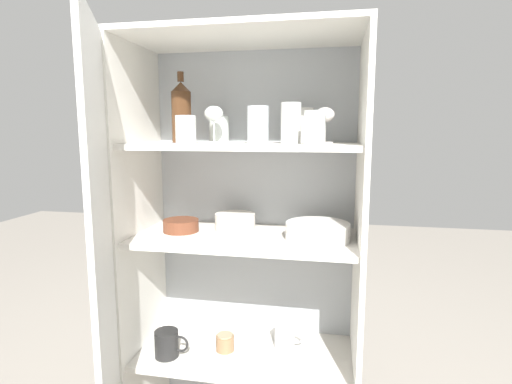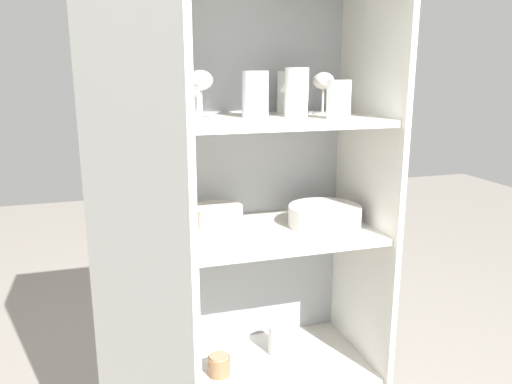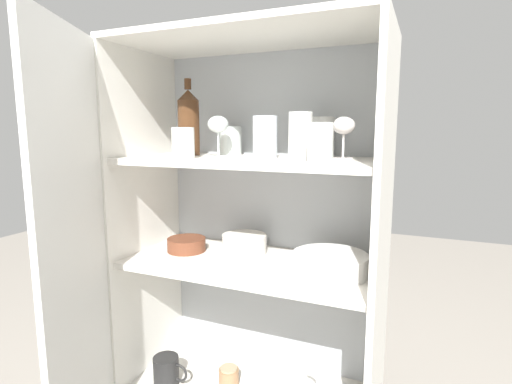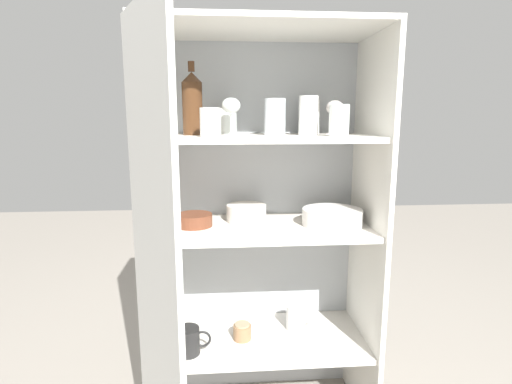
{
  "view_description": "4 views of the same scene",
  "coord_description": "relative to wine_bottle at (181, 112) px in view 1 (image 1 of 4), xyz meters",
  "views": [
    {
      "loc": [
        0.31,
        -1.22,
        1.2
      ],
      "look_at": [
        0.04,
        0.18,
        0.98
      ],
      "focal_mm": 28.0,
      "sensor_mm": 36.0,
      "label": 1
    },
    {
      "loc": [
        -0.38,
        -1.19,
        1.29
      ],
      "look_at": [
        0.05,
        0.2,
        0.93
      ],
      "focal_mm": 35.0,
      "sensor_mm": 36.0,
      "label": 2
    },
    {
      "loc": [
        0.52,
        -0.97,
        1.24
      ],
      "look_at": [
        0.01,
        0.22,
        1.04
      ],
      "focal_mm": 28.0,
      "sensor_mm": 36.0,
      "label": 3
    },
    {
      "loc": [
        -0.14,
        -1.27,
        1.22
      ],
      "look_at": [
        -0.02,
        0.2,
        0.94
      ],
      "focal_mm": 28.0,
      "sensor_mm": 36.0,
      "label": 4
    }
  ],
  "objects": [
    {
      "name": "cupboard_top_panel",
      "position": [
        0.25,
        -0.04,
        0.25
      ],
      "size": [
        0.85,
        0.42,
        0.02
      ],
      "primitive_type": "cube",
      "color": "white",
      "rests_on": "cupboard_side_left"
    },
    {
      "name": "tumbler_glass_3",
      "position": [
        0.07,
        -0.14,
        -0.07
      ],
      "size": [
        0.07,
        0.07,
        0.1
      ],
      "color": "white",
      "rests_on": "shelf_board_upper"
    },
    {
      "name": "shelf_board_upper",
      "position": [
        0.25,
        -0.04,
        -0.13
      ],
      "size": [
        0.81,
        0.38,
        0.02
      ],
      "primitive_type": "cube",
      "color": "silver"
    },
    {
      "name": "tumbler_glass_1",
      "position": [
        0.42,
        -0.05,
        -0.04
      ],
      "size": [
        0.07,
        0.07,
        0.14
      ],
      "color": "white",
      "rests_on": "shelf_board_upper"
    },
    {
      "name": "tumbler_glass_4",
      "position": [
        0.13,
        0.07,
        -0.06
      ],
      "size": [
        0.08,
        0.08,
        0.1
      ],
      "color": "white",
      "rests_on": "shelf_board_upper"
    },
    {
      "name": "cupboard_door",
      "position": [
        -0.08,
        -0.45,
        -0.51
      ],
      "size": [
        0.2,
        0.39,
        1.51
      ],
      "color": "silver",
      "rests_on": "ground_plane"
    },
    {
      "name": "storage_jar",
      "position": [
        0.18,
        -0.06,
        -0.89
      ],
      "size": [
        0.07,
        0.07,
        0.07
      ],
      "color": "#99704C",
      "rests_on": "shelf_board_lower"
    },
    {
      "name": "tumbler_glass_5",
      "position": [
        0.51,
        -0.15,
        -0.06
      ],
      "size": [
        0.07,
        0.07,
        0.11
      ],
      "color": "white",
      "rests_on": "shelf_board_upper"
    },
    {
      "name": "coffee_mug_primary",
      "position": [
        -0.03,
        -0.14,
        -0.87
      ],
      "size": [
        0.13,
        0.09,
        0.1
      ],
      "color": "black",
      "rests_on": "shelf_board_lower"
    },
    {
      "name": "plate_stack_white",
      "position": [
        0.52,
        -0.06,
        -0.43
      ],
      "size": [
        0.23,
        0.23,
        0.06
      ],
      "color": "white",
      "rests_on": "shelf_board_middle"
    },
    {
      "name": "cupboard_side_left",
      "position": [
        -0.16,
        -0.04,
        -0.51
      ],
      "size": [
        0.02,
        0.42,
        1.51
      ],
      "primitive_type": "cube",
      "color": "white",
      "rests_on": "ground_plane"
    },
    {
      "name": "tumbler_glass_0",
      "position": [
        0.45,
        0.08,
        -0.05
      ],
      "size": [
        0.08,
        0.08,
        0.13
      ],
      "color": "white",
      "rests_on": "shelf_board_upper"
    },
    {
      "name": "shelf_board_middle",
      "position": [
        0.25,
        -0.04,
        -0.47
      ],
      "size": [
        0.81,
        0.38,
        0.02
      ],
      "primitive_type": "cube",
      "color": "silver"
    },
    {
      "name": "cupboard_back_panel",
      "position": [
        0.25,
        0.16,
        -0.51
      ],
      "size": [
        0.85,
        0.02,
        1.51
      ],
      "primitive_type": "cube",
      "color": "#B2B7BC",
      "rests_on": "ground_plane"
    },
    {
      "name": "serving_bowl_small",
      "position": [
        -0.0,
        -0.03,
        -0.43
      ],
      "size": [
        0.14,
        0.14,
        0.05
      ],
      "color": "brown",
      "rests_on": "shelf_board_middle"
    },
    {
      "name": "tumbler_glass_2",
      "position": [
        0.3,
        -0.03,
        -0.05
      ],
      "size": [
        0.08,
        0.08,
        0.13
      ],
      "color": "white",
      "rests_on": "shelf_board_upper"
    },
    {
      "name": "mixing_bowl_large",
      "position": [
        0.2,
        0.03,
        -0.42
      ],
      "size": [
        0.16,
        0.16,
        0.07
      ],
      "color": "silver",
      "rests_on": "shelf_board_middle"
    },
    {
      "name": "wine_glass_0",
      "position": [
        0.54,
        0.02,
        -0.02
      ],
      "size": [
        0.07,
        0.07,
        0.13
      ],
      "color": "silver",
      "rests_on": "shelf_board_upper"
    },
    {
      "name": "coffee_mug_extra_1",
      "position": [
        0.4,
        0.01,
        -0.87
      ],
      "size": [
        0.12,
        0.08,
        0.1
      ],
      "color": "white",
      "rests_on": "shelf_board_lower"
    },
    {
      "name": "shelf_board_lower",
      "position": [
        0.25,
        -0.04,
        -0.93
      ],
      "size": [
        0.81,
        0.38,
        0.02
      ],
      "primitive_type": "cube",
      "color": "silver"
    },
    {
      "name": "wine_bottle",
      "position": [
        0.0,
        0.0,
        0.0
      ],
      "size": [
        0.07,
        0.07,
        0.26
      ],
      "color": "#4C2D19",
      "rests_on": "shelf_board_upper"
    },
    {
      "name": "cupboard_side_right",
      "position": [
        0.67,
        -0.04,
        -0.51
      ],
      "size": [
        0.02,
        0.42,
        1.51
      ],
      "primitive_type": "cube",
      "color": "white",
      "rests_on": "ground_plane"
    },
    {
      "name": "wine_glass_1",
      "position": [
        0.14,
        -0.05,
        -0.02
      ],
      "size": [
        0.07,
        0.07,
        0.13
      ],
      "color": "white",
      "rests_on": "shelf_board_upper"
    }
  ]
}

